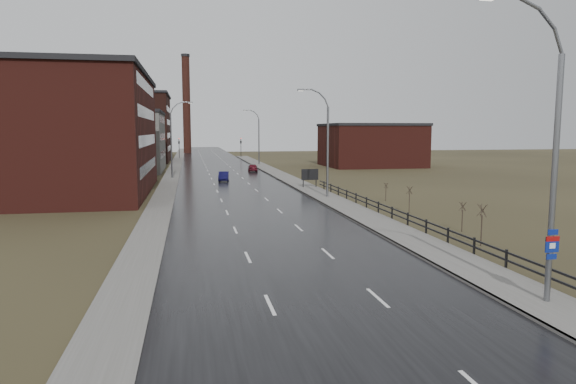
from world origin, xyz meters
name	(u,v)px	position (x,y,z in m)	size (l,w,h in m)	color
ground	(355,341)	(0.00, 0.00, 0.00)	(320.00, 320.00, 0.00)	#2D2819
road	(227,179)	(0.00, 60.00, 0.03)	(14.00, 300.00, 0.06)	black
sidewalk_right	(328,199)	(8.60, 35.00, 0.09)	(3.20, 180.00, 0.18)	#595651
curb_right	(314,199)	(7.08, 35.00, 0.09)	(0.16, 180.00, 0.18)	slate
sidewalk_left	(170,179)	(-8.20, 60.00, 0.06)	(2.40, 260.00, 0.12)	#595651
warehouse_near	(45,134)	(-20.99, 45.00, 6.76)	(22.44, 28.56, 13.50)	#471914
warehouse_mid	(116,141)	(-17.99, 78.00, 5.26)	(16.32, 20.40, 10.50)	slate
warehouse_far	(111,128)	(-22.99, 108.00, 7.76)	(26.52, 24.48, 15.50)	#331611
building_right	(371,145)	(30.30, 82.00, 4.26)	(18.36, 16.32, 8.50)	#471914
smokestack	(186,104)	(-6.00, 150.00, 15.50)	(2.70, 2.70, 30.70)	#331611
streetlight_main	(548,156)	(8.47, 2.00, 6.06)	(3.91, 0.29, 12.11)	slate
streetlight_right_mid	(325,143)	(8.50, 36.00, 5.84)	(3.36, 0.28, 11.35)	slate
streetlight_left	(173,139)	(-7.70, 62.00, 5.84)	(3.36, 0.28, 11.35)	slate
streetlight_right_far	(257,137)	(8.50, 90.00, 5.84)	(3.36, 0.28, 11.35)	slate
guardrail	(412,219)	(10.30, 18.31, 0.71)	(0.10, 53.05, 1.10)	black
shrub_c	(482,224)	(12.15, 12.33, 1.39)	(0.62, 0.65, 2.62)	#382D23
shrub_d	(462,216)	(13.34, 16.69, 1.12)	(0.50, 0.53, 2.12)	#382D23
shrub_e	(409,199)	(13.16, 25.16, 1.24)	(0.55, 0.58, 2.33)	#382D23
shrub_f	(386,191)	(14.00, 32.68, 0.99)	(0.45, 0.47, 1.86)	#382D23
billboard	(310,175)	(9.10, 45.31, 1.64)	(2.12, 0.17, 2.41)	black
traffic_light_left	(179,140)	(-8.00, 120.00, 4.60)	(0.58, 2.73, 5.30)	black
traffic_light_right	(241,140)	(8.00, 120.00, 4.60)	(0.58, 2.73, 5.30)	black
car_near	(224,177)	(-0.70, 56.49, 0.65)	(1.38, 3.95, 1.30)	#0C0B38
car_far	(253,168)	(5.31, 72.06, 0.68)	(1.61, 4.00, 1.36)	#530D19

